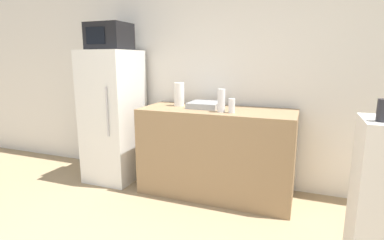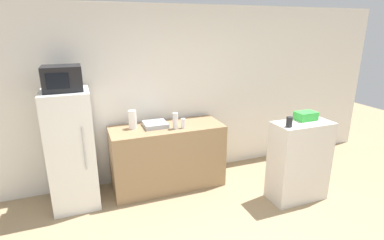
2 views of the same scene
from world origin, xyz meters
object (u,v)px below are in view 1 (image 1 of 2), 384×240
refrigerator (114,116)px  microwave (109,37)px  bottle_tall (221,101)px  bottle_short (232,106)px  paper_towel_roll (179,94)px

refrigerator → microwave: size_ratio=3.47×
microwave → bottle_tall: microwave is taller
refrigerator → microwave: bearing=-107.4°
bottle_short → paper_towel_roll: (-0.66, 0.24, 0.06)m
bottle_short → paper_towel_roll: size_ratio=0.55×
bottle_tall → microwave: bearing=174.5°
bottle_tall → bottle_short: size_ratio=1.63×
microwave → bottle_tall: (1.37, -0.13, -0.65)m
bottle_tall → bottle_short: 0.12m
refrigerator → paper_towel_roll: size_ratio=6.02×
bottle_tall → bottle_short: bottle_tall is taller
refrigerator → bottle_tall: bearing=-5.5°
bottle_tall → paper_towel_roll: size_ratio=0.89×
microwave → bottle_short: microwave is taller
microwave → paper_towel_roll: (0.82, 0.09, -0.63)m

